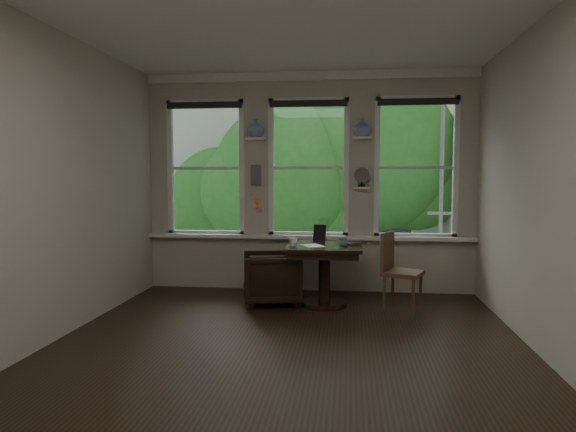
# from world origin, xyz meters

# --- Properties ---
(ground) EXTENTS (4.50, 4.50, 0.00)m
(ground) POSITION_xyz_m (0.00, 0.00, 0.00)
(ground) COLOR black
(ground) RESTS_ON ground
(ceiling) EXTENTS (4.50, 4.50, 0.00)m
(ceiling) POSITION_xyz_m (0.00, 0.00, 3.00)
(ceiling) COLOR silver
(ceiling) RESTS_ON ground
(wall_back) EXTENTS (4.50, 0.00, 4.50)m
(wall_back) POSITION_xyz_m (0.00, 2.25, 1.50)
(wall_back) COLOR #BCB4A0
(wall_back) RESTS_ON ground
(wall_front) EXTENTS (4.50, 0.00, 4.50)m
(wall_front) POSITION_xyz_m (0.00, -2.25, 1.50)
(wall_front) COLOR #BCB4A0
(wall_front) RESTS_ON ground
(wall_left) EXTENTS (0.00, 4.50, 4.50)m
(wall_left) POSITION_xyz_m (-2.25, 0.00, 1.50)
(wall_left) COLOR #BCB4A0
(wall_left) RESTS_ON ground
(wall_right) EXTENTS (0.00, 4.50, 4.50)m
(wall_right) POSITION_xyz_m (2.25, 0.00, 1.50)
(wall_right) COLOR #BCB4A0
(wall_right) RESTS_ON ground
(window_left) EXTENTS (1.10, 0.12, 1.90)m
(window_left) POSITION_xyz_m (-1.45, 2.25, 1.70)
(window_left) COLOR white
(window_left) RESTS_ON ground
(window_center) EXTENTS (1.10, 0.12, 1.90)m
(window_center) POSITION_xyz_m (0.00, 2.25, 1.70)
(window_center) COLOR white
(window_center) RESTS_ON ground
(window_right) EXTENTS (1.10, 0.12, 1.90)m
(window_right) POSITION_xyz_m (1.45, 2.25, 1.70)
(window_right) COLOR white
(window_right) RESTS_ON ground
(shelf_left) EXTENTS (0.26, 0.16, 0.03)m
(shelf_left) POSITION_xyz_m (-0.72, 2.15, 2.10)
(shelf_left) COLOR white
(shelf_left) RESTS_ON ground
(shelf_right) EXTENTS (0.26, 0.16, 0.03)m
(shelf_right) POSITION_xyz_m (0.72, 2.15, 2.10)
(shelf_right) COLOR white
(shelf_right) RESTS_ON ground
(intercom) EXTENTS (0.14, 0.06, 0.28)m
(intercom) POSITION_xyz_m (-0.72, 2.18, 1.60)
(intercom) COLOR #59544F
(intercom) RESTS_ON ground
(sticky_notes) EXTENTS (0.16, 0.01, 0.24)m
(sticky_notes) POSITION_xyz_m (-0.72, 2.19, 1.25)
(sticky_notes) COLOR pink
(sticky_notes) RESTS_ON ground
(desk_fan) EXTENTS (0.20, 0.20, 0.24)m
(desk_fan) POSITION_xyz_m (0.72, 2.13, 1.53)
(desk_fan) COLOR #59544F
(desk_fan) RESTS_ON ground
(vase_left) EXTENTS (0.24, 0.24, 0.25)m
(vase_left) POSITION_xyz_m (-0.72, 2.15, 2.24)
(vase_left) COLOR silver
(vase_left) RESTS_ON shelf_left
(vase_right) EXTENTS (0.24, 0.24, 0.25)m
(vase_right) POSITION_xyz_m (0.72, 2.15, 2.24)
(vase_right) COLOR silver
(vase_right) RESTS_ON shelf_right
(table) EXTENTS (0.90, 0.90, 0.75)m
(table) POSITION_xyz_m (0.27, 1.36, 0.38)
(table) COLOR black
(table) RESTS_ON ground
(armchair_left) EXTENTS (0.83, 0.82, 0.64)m
(armchair_left) POSITION_xyz_m (-0.39, 1.38, 0.32)
(armchair_left) COLOR black
(armchair_left) RESTS_ON ground
(cushion_red) EXTENTS (0.45, 0.45, 0.06)m
(cushion_red) POSITION_xyz_m (-0.39, 1.38, 0.45)
(cushion_red) COLOR maroon
(cushion_red) RESTS_ON armchair_left
(side_chair_right) EXTENTS (0.55, 0.55, 0.92)m
(side_chair_right) POSITION_xyz_m (1.20, 1.21, 0.46)
(side_chair_right) COLOR #49251A
(side_chair_right) RESTS_ON ground
(laptop) EXTENTS (0.31, 0.21, 0.02)m
(laptop) POSITION_xyz_m (0.64, 1.41, 0.76)
(laptop) COLOR black
(laptop) RESTS_ON table
(mug) EXTENTS (0.13, 0.13, 0.10)m
(mug) POSITION_xyz_m (-0.10, 1.22, 0.80)
(mug) COLOR white
(mug) RESTS_ON table
(drinking_glass) EXTENTS (0.12, 0.12, 0.09)m
(drinking_glass) POSITION_xyz_m (0.50, 1.29, 0.79)
(drinking_glass) COLOR white
(drinking_glass) RESTS_ON table
(tablet) EXTENTS (0.17, 0.11, 0.22)m
(tablet) POSITION_xyz_m (0.19, 1.66, 0.86)
(tablet) COLOR black
(tablet) RESTS_ON table
(papers) EXTENTS (0.33, 0.37, 0.00)m
(papers) POSITION_xyz_m (0.12, 1.29, 0.75)
(papers) COLOR silver
(papers) RESTS_ON table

